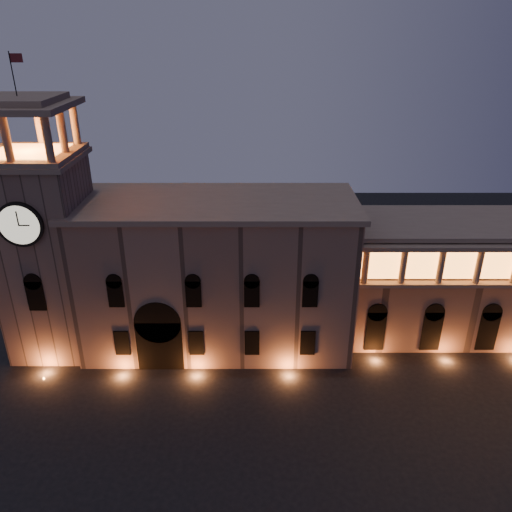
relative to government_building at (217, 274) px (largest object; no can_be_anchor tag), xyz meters
name	(u,v)px	position (x,y,z in m)	size (l,w,h in m)	color
ground	(226,491)	(2.08, -21.93, -8.77)	(160.00, 160.00, 0.00)	black
government_building	(217,274)	(0.00, 0.00, 0.00)	(30.80, 12.80, 17.60)	#826455
clock_tower	(46,248)	(-18.42, -0.95, 3.73)	(9.80, 9.80, 32.40)	#826455
colonnade_wing	(504,277)	(34.08, 1.99, -1.44)	(40.60, 11.50, 14.50)	#7D5F50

